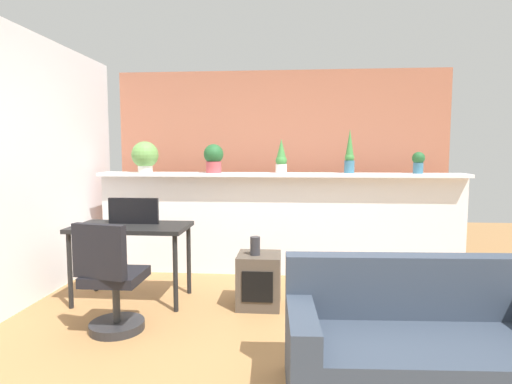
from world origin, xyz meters
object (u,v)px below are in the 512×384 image
potted_plant_3 (350,154)px  side_cube_shelf (259,280)px  office_chair (111,286)px  potted_plant_1 (214,157)px  vase_on_shelf (255,246)px  potted_plant_2 (281,158)px  desk (131,234)px  couch (420,352)px  potted_plant_4 (418,162)px  potted_plant_0 (145,156)px  tv_monitor (134,211)px

potted_plant_3 → side_cube_shelf: (-0.96, -1.07, -1.18)m
office_chair → potted_plant_1: bearing=73.2°
office_chair → vase_on_shelf: size_ratio=5.29×
side_cube_shelf → potted_plant_2: bearing=80.6°
desk → vase_on_shelf: bearing=-3.8°
couch → potted_plant_3: bearing=92.2°
vase_on_shelf → couch: couch is taller
office_chair → couch: bearing=-18.1°
potted_plant_3 → vase_on_shelf: bearing=-132.3°
potted_plant_3 → office_chair: (-2.09, -1.76, -1.04)m
office_chair → potted_plant_2: bearing=53.4°
potted_plant_1 → side_cube_shelf: bearing=-59.1°
potted_plant_4 → vase_on_shelf: potted_plant_4 is taller
couch → potted_plant_0: bearing=135.5°
potted_plant_3 → couch: (0.09, -2.47, -1.15)m
potted_plant_4 → side_cube_shelf: (-1.73, -1.04, -1.10)m
potted_plant_3 → potted_plant_4: (0.77, -0.02, -0.09)m
potted_plant_2 → side_cube_shelf: (-0.18, -1.08, -1.14)m
potted_plant_0 → tv_monitor: potted_plant_0 is taller
potted_plant_1 → potted_plant_2: (0.79, 0.05, -0.00)m
tv_monitor → office_chair: bearing=-81.7°
potted_plant_2 → couch: bearing=-70.5°
potted_plant_1 → office_chair: 2.05m
desk → side_cube_shelf: size_ratio=2.20×
potted_plant_4 → couch: 2.75m
potted_plant_0 → potted_plant_1: potted_plant_0 is taller
side_cube_shelf → vase_on_shelf: 0.34m
desk → office_chair: 0.80m
potted_plant_1 → potted_plant_3: 1.58m
potted_plant_2 → vase_on_shelf: bearing=-100.9°
potted_plant_4 → tv_monitor: size_ratio=0.49×
vase_on_shelf → couch: (1.09, -1.38, -0.30)m
potted_plant_0 → couch: 3.69m
potted_plant_3 → potted_plant_4: bearing=-1.7°
potted_plant_2 → tv_monitor: 1.79m
side_cube_shelf → desk: bearing=177.6°
potted_plant_2 → side_cube_shelf: 1.58m
potted_plant_2 → desk: potted_plant_2 is taller
potted_plant_0 → office_chair: bearing=-79.6°
vase_on_shelf → couch: size_ratio=0.11×
desk → office_chair: size_ratio=1.21×
potted_plant_4 → office_chair: 3.48m
potted_plant_4 → side_cube_shelf: size_ratio=0.49×
potted_plant_4 → tv_monitor: potted_plant_4 is taller
desk → tv_monitor: tv_monitor is taller
potted_plant_4 → vase_on_shelf: size_ratio=1.43×
potted_plant_4 → potted_plant_3: bearing=178.3°
potted_plant_2 → potted_plant_0: bearing=-179.4°
office_chair → side_cube_shelf: office_chair is taller
desk → side_cube_shelf: bearing=-2.4°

